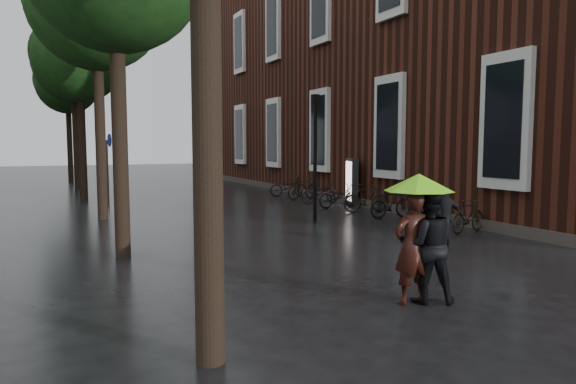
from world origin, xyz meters
TOP-DOWN VIEW (x-y plane):
  - ground at (0.00, 0.00)m, footprint 120.00×120.00m
  - brick_building at (10.47, 19.46)m, footprint 10.20×33.20m
  - street_trees at (-3.99, 15.91)m, footprint 4.33×34.03m
  - person_burgundy at (-0.66, 1.73)m, footprint 0.63×0.41m
  - person_black at (-0.39, 1.69)m, footprint 1.06×0.97m
  - lime_umbrella at (-0.59, 1.69)m, footprint 1.03×1.03m
  - pedestrian_walking at (2.67, 4.66)m, footprint 0.94×0.62m
  - parked_bicycles at (4.58, 11.91)m, footprint 1.95×11.84m
  - ad_lightbox at (5.31, 12.71)m, footprint 0.28×1.23m
  - lamp_post at (1.93, 9.51)m, footprint 0.20×0.20m
  - cycle_sign at (-3.23, 17.08)m, footprint 0.15×0.51m

SIDE VIEW (x-z plane):
  - ground at x=0.00m, z-range 0.00..0.00m
  - parked_bicycles at x=4.58m, z-range -0.04..0.97m
  - pedestrian_walking at x=2.67m, z-range 0.00..1.48m
  - person_burgundy at x=-0.66m, z-range 0.00..1.70m
  - person_black at x=-0.39m, z-range 0.00..1.75m
  - ad_lightbox at x=5.31m, z-range 0.00..1.86m
  - lime_umbrella at x=-0.59m, z-range 1.07..2.59m
  - cycle_sign at x=-3.23m, z-range 0.45..3.27m
  - lamp_post at x=1.93m, z-range 0.42..4.31m
  - brick_building at x=10.47m, z-range -0.01..11.99m
  - street_trees at x=-3.99m, z-range 1.88..10.79m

